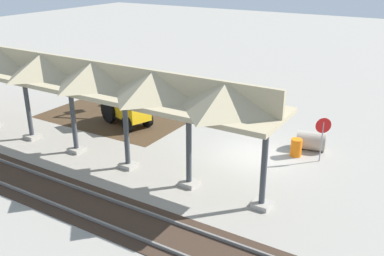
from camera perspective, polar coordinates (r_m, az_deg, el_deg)
ground_plane at (r=21.77m, az=8.53°, el=-3.53°), size 120.00×120.00×0.00m
dirt_work_zone at (r=27.61m, az=-9.26°, el=1.94°), size 8.94×7.00×0.01m
platform_canopy at (r=21.34m, az=-16.19°, el=7.22°), size 21.46×3.20×4.90m
rail_tracks at (r=15.67m, az=-3.39°, el=-14.02°), size 60.00×2.58×0.15m
stop_sign at (r=21.14m, az=17.04°, el=-0.31°), size 0.63×0.47×2.24m
backhoe at (r=25.52m, az=-8.85°, el=3.32°), size 5.22×2.82×2.82m
dirt_mound at (r=29.41m, az=-9.90°, el=3.11°), size 4.19×4.19×2.29m
concrete_pipe at (r=22.77m, az=15.56°, el=-1.67°), size 1.59×1.23×0.94m
traffic_barrel at (r=21.84m, az=13.72°, el=-2.55°), size 0.56×0.56×0.90m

